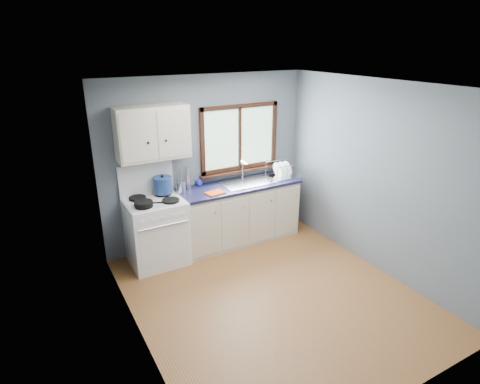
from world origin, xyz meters
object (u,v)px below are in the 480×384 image
utensil_crock (181,187)px  thermos (187,179)px  gas_range (156,230)px  dish_rack (283,173)px  stockpot (163,185)px  skillet (144,203)px  sink (249,186)px  base_cabinets (238,216)px

utensil_crock → thermos: utensil_crock is taller
gas_range → thermos: bearing=17.6°
utensil_crock → dish_rack: utensil_crock is taller
stockpot → dish_rack: 1.92m
gas_range → dish_rack: bearing=-0.2°
skillet → dish_rack: (2.27, 0.16, -0.00)m
skillet → thermos: (0.75, 0.35, 0.10)m
sink → stockpot: (-1.31, 0.12, 0.22)m
utensil_crock → stockpot: bearing=175.7°
base_cabinets → dish_rack: size_ratio=3.95×
sink → utensil_crock: 1.06m
base_cabinets → sink: (0.18, -0.00, 0.45)m
sink → dish_rack: sink is taller
base_cabinets → utensil_crock: 1.06m
base_cabinets → thermos: 1.02m
stockpot → dish_rack: size_ratio=0.71×
thermos → sink: bearing=-9.9°
base_cabinets → utensil_crock: bearing=173.6°
sink → gas_range: bearing=-179.3°
stockpot → thermos: bearing=6.5°
stockpot → gas_range: bearing=-143.0°
base_cabinets → thermos: thermos is taller
gas_range → thermos: 0.84m
base_cabinets → skillet: skillet is taller
base_cabinets → sink: 0.48m
thermos → dish_rack: thermos is taller
stockpot → skillet: bearing=-140.0°
base_cabinets → thermos: size_ratio=5.58×
sink → thermos: (-0.92, 0.16, 0.23)m
base_cabinets → stockpot: stockpot is taller
utensil_crock → dish_rack: size_ratio=0.88×
stockpot → utensil_crock: (0.26, -0.02, -0.07)m
base_cabinets → gas_range: bearing=-179.2°
thermos → dish_rack: size_ratio=0.71×
sink → dish_rack: bearing=-2.4°
gas_range → utensil_crock: (0.43, 0.12, 0.51)m
sink → dish_rack: (0.61, -0.03, 0.12)m
skillet → utensil_crock: bearing=48.5°
utensil_crock → sink: bearing=-5.3°
skillet → gas_range: bearing=66.4°
base_cabinets → skillet: (-1.49, -0.19, 0.57)m
gas_range → utensil_crock: 0.68m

